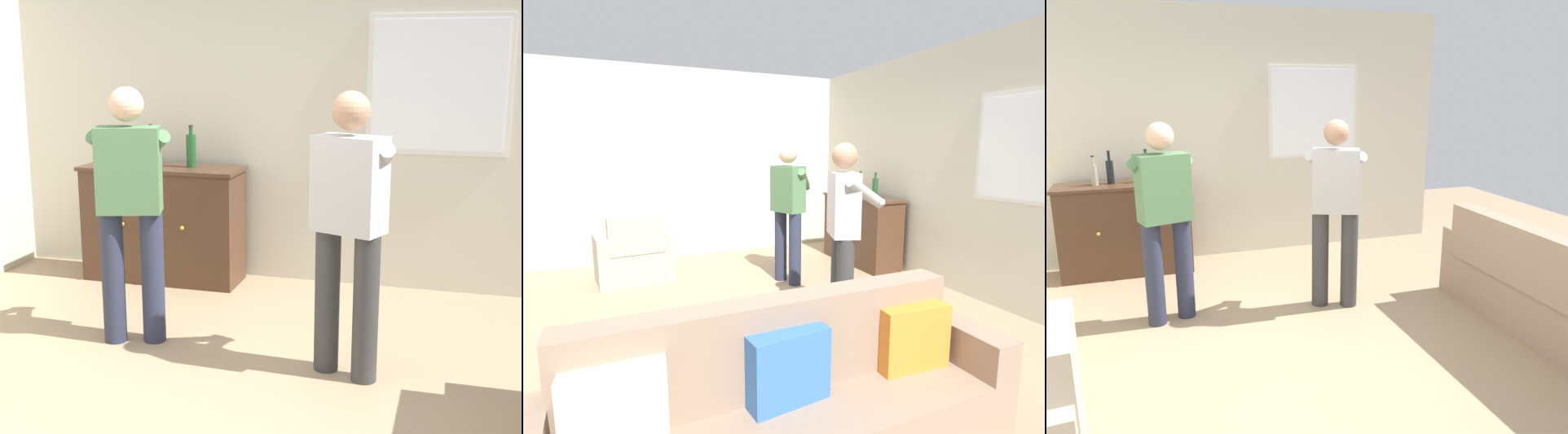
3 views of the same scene
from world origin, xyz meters
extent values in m
plane|color=#9E8466|center=(0.00, 0.00, 0.00)|extent=(10.40, 10.40, 0.00)
cube|color=beige|center=(0.00, 2.66, 1.40)|extent=(5.20, 0.12, 2.80)
cube|color=silver|center=(1.02, 2.60, 1.64)|extent=(1.08, 0.02, 1.07)
cube|color=white|center=(1.02, 2.59, 1.64)|extent=(1.00, 0.03, 0.99)
cube|color=gray|center=(2.03, -0.32, 0.21)|extent=(0.55, 2.02, 0.42)
cube|color=gray|center=(1.83, -0.32, 0.66)|extent=(0.18, 2.02, 0.48)
cube|color=gray|center=(2.03, 0.77, 0.32)|extent=(0.55, 0.18, 0.64)
cube|color=orange|center=(1.96, 0.44, 0.60)|extent=(0.17, 0.41, 0.36)
cube|color=#386BB7|center=(1.96, -0.32, 0.60)|extent=(0.18, 0.41, 0.36)
cube|color=#B2A38E|center=(-1.41, -0.71, 0.62)|extent=(0.20, 0.65, 0.45)
cube|color=#472D1E|center=(-1.16, 2.30, 0.47)|extent=(1.31, 0.44, 0.94)
cube|color=#472D1E|center=(-1.16, 2.30, 0.95)|extent=(1.35, 0.48, 0.03)
sphere|color=#B79338|center=(-1.42, 2.06, 0.52)|extent=(0.04, 0.04, 0.04)
sphere|color=#B79338|center=(-0.89, 2.06, 0.52)|extent=(0.04, 0.04, 0.04)
cylinder|color=#1E4C23|center=(-0.91, 2.33, 1.10)|extent=(0.08, 0.08, 0.27)
cylinder|color=#1E4C23|center=(-0.91, 2.33, 1.27)|extent=(0.03, 0.03, 0.06)
cylinder|color=#262626|center=(-0.91, 2.33, 1.31)|extent=(0.04, 0.04, 0.02)
cylinder|color=black|center=(-1.26, 2.34, 1.09)|extent=(0.07, 0.07, 0.24)
cylinder|color=black|center=(-1.26, 2.34, 1.25)|extent=(0.03, 0.03, 0.09)
cylinder|color=#262626|center=(-1.26, 2.34, 1.30)|extent=(0.03, 0.03, 0.02)
cylinder|color=gray|center=(-1.42, 2.29, 1.07)|extent=(0.07, 0.07, 0.20)
cylinder|color=gray|center=(-1.42, 2.29, 1.22)|extent=(0.03, 0.03, 0.09)
cylinder|color=#262626|center=(-1.42, 2.29, 1.27)|extent=(0.03, 0.03, 0.02)
cylinder|color=#282D42|center=(-0.93, 0.94, 0.44)|extent=(0.15, 0.15, 0.88)
cylinder|color=#282D42|center=(-0.68, 1.01, 0.44)|extent=(0.15, 0.15, 0.88)
cube|color=#4C754C|center=(-0.80, 0.98, 1.16)|extent=(0.45, 0.33, 0.55)
sphere|color=#D8AD8C|center=(-0.80, 0.98, 1.57)|extent=(0.22, 0.22, 0.22)
cylinder|color=#4C754C|center=(-0.96, 1.10, 1.27)|extent=(0.23, 0.44, 0.29)
cylinder|color=#4C754C|center=(-0.74, 1.16, 1.27)|extent=(0.40, 0.34, 0.29)
cube|color=white|center=(-0.90, 1.28, 1.18)|extent=(0.16, 0.08, 0.04)
cylinder|color=#383838|center=(0.51, 0.88, 0.44)|extent=(0.15, 0.15, 0.88)
cylinder|color=#383838|center=(0.75, 0.78, 0.44)|extent=(0.15, 0.15, 0.88)
cube|color=#B7B7B7|center=(0.63, 0.83, 1.16)|extent=(0.45, 0.35, 0.55)
sphere|color=tan|center=(0.63, 0.83, 1.57)|extent=(0.22, 0.22, 0.22)
cylinder|color=#B7B7B7|center=(0.58, 1.02, 1.27)|extent=(0.41, 0.31, 0.29)
cylinder|color=#B7B7B7|center=(0.79, 0.94, 1.27)|extent=(0.20, 0.45, 0.29)
cube|color=white|center=(0.75, 1.13, 1.18)|extent=(0.15, 0.09, 0.04)
camera|label=1|loc=(1.24, -3.19, 1.87)|focal=50.00mm
camera|label=2|loc=(3.57, -1.09, 1.62)|focal=28.00mm
camera|label=3|loc=(-0.97, -3.20, 1.96)|focal=35.00mm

